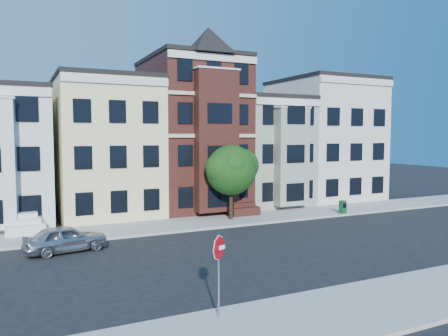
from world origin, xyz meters
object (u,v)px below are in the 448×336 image
parked_car (66,239)px  newspaper_box (343,207)px  stop_sign (219,271)px  street_tree (231,173)px

parked_car → newspaper_box: bearing=-94.1°
parked_car → newspaper_box: size_ratio=4.26×
newspaper_box → stop_sign: 20.87m
street_tree → parked_car: bearing=-162.5°
street_tree → stop_sign: bearing=-117.8°
newspaper_box → stop_sign: bearing=-147.2°
street_tree → newspaper_box: bearing=-10.6°
newspaper_box → street_tree: bearing=163.7°
parked_car → stop_sign: stop_sign is taller
street_tree → parked_car: (-11.29, -3.57, -2.67)m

